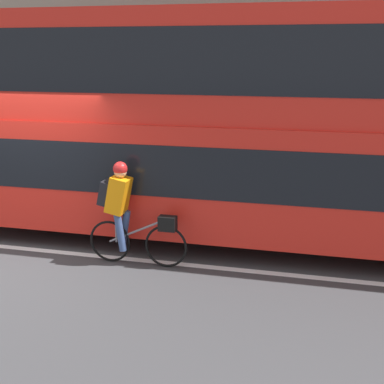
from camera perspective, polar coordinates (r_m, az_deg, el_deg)
The scene contains 8 objects.
ground_plane at distance 9.02m, azimuth -17.23°, elevation -6.26°, with size 80.00×80.00×0.00m, color #38383A.
road_center_line at distance 9.16m, azimuth -16.68°, elevation -5.88°, with size 50.00×0.14×0.01m, color silver.
sidewalk_curb at distance 13.04m, azimuth -6.58°, elevation 1.03°, with size 60.00×1.74×0.11m.
building_facade at distance 13.63m, azimuth -5.42°, elevation 15.09°, with size 60.00×0.30×6.44m.
bus at distance 8.80m, azimuth 9.36°, elevation 7.74°, with size 11.18×2.56×3.77m.
cyclist_on_bike at distance 8.02m, azimuth -7.05°, elevation -1.86°, with size 1.55×0.32×1.58m.
trash_bin at distance 12.75m, azimuth -5.57°, elevation 3.05°, with size 0.45×0.45×0.89m.
street_sign_post at distance 13.02m, azimuth -10.50°, elevation 7.49°, with size 0.36×0.09×2.55m.
Camera 1 is at (4.56, -7.12, 3.14)m, focal length 50.00 mm.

